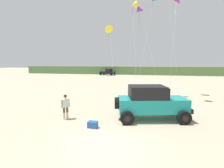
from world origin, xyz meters
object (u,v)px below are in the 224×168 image
(kite_purple_stunt, at_px, (134,5))
(kite_white_parafoil, at_px, (154,0))
(person_watching, at_px, (65,105))
(jeep, at_px, (151,102))
(kite_red_delta, at_px, (178,0))
(kite_green_box, at_px, (141,10))
(kite_black_sled, at_px, (110,30))
(cooler_box, at_px, (93,125))
(distant_pickup, at_px, (108,72))

(kite_purple_stunt, height_order, kite_white_parafoil, kite_purple_stunt)
(kite_purple_stunt, bearing_deg, person_watching, -104.24)
(jeep, relative_size, kite_red_delta, 0.49)
(kite_green_box, bearing_deg, kite_black_sled, -172.65)
(cooler_box, distance_m, kite_white_parafoil, 15.25)
(cooler_box, distance_m, distant_pickup, 43.05)
(jeep, distance_m, distant_pickup, 41.69)
(person_watching, xyz_separation_m, kite_white_parafoil, (5.53, 9.67, 9.56))
(distant_pickup, height_order, kite_green_box, kite_green_box)
(kite_white_parafoil, bearing_deg, person_watching, -119.74)
(distant_pickup, xyz_separation_m, kite_purple_stunt, (10.87, -28.41, 9.99))
(kite_black_sled, relative_size, kite_purple_stunt, 0.74)
(distant_pickup, relative_size, kite_purple_stunt, 0.43)
(distant_pickup, bearing_deg, kite_black_sled, -74.83)
(cooler_box, xyz_separation_m, kite_white_parafoil, (3.23, 10.76, 10.31))
(distant_pickup, height_order, kite_black_sled, kite_black_sled)
(cooler_box, bearing_deg, kite_red_delta, 60.94)
(jeep, xyz_separation_m, kite_white_parafoil, (-0.02, 8.41, 9.30))
(kite_purple_stunt, distance_m, kite_red_delta, 6.58)
(kite_green_box, bearing_deg, cooler_box, -96.80)
(kite_white_parafoil, bearing_deg, kite_purple_stunt, 131.64)
(kite_red_delta, relative_size, kite_white_parafoil, 0.93)
(person_watching, distance_m, kite_purple_stunt, 16.20)
(jeep, xyz_separation_m, distant_pickup, (-13.28, 39.51, -0.26))
(jeep, relative_size, kite_white_parafoil, 0.46)
(kite_red_delta, bearing_deg, cooler_box, -121.33)
(kite_purple_stunt, bearing_deg, kite_red_delta, -44.63)
(kite_black_sled, distance_m, kite_red_delta, 8.94)
(cooler_box, bearing_deg, person_watching, 157.02)
(kite_red_delta, bearing_deg, kite_white_parafoil, 140.06)
(kite_black_sled, bearing_deg, person_watching, -90.20)
(kite_red_delta, bearing_deg, distant_pickup, 115.14)
(person_watching, bearing_deg, kite_red_delta, 45.40)
(kite_purple_stunt, bearing_deg, kite_black_sled, -174.88)
(person_watching, distance_m, kite_black_sled, 13.97)
(distant_pickup, height_order, kite_purple_stunt, kite_purple_stunt)
(kite_black_sled, relative_size, kite_green_box, 0.79)
(cooler_box, xyz_separation_m, kite_black_sled, (-2.26, 13.17, 7.76))
(jeep, height_order, kite_white_parafoil, kite_white_parafoil)
(kite_green_box, height_order, kite_white_parafoil, kite_white_parafoil)
(cooler_box, height_order, kite_green_box, kite_green_box)
(jeep, relative_size, kite_purple_stunt, 0.43)
(kite_green_box, relative_size, kite_purple_stunt, 0.94)
(kite_black_sled, bearing_deg, kite_green_box, 7.35)
(kite_purple_stunt, xyz_separation_m, kite_red_delta, (4.59, -4.53, -1.31))
(jeep, xyz_separation_m, cooler_box, (-3.25, -2.35, -1.01))
(person_watching, xyz_separation_m, kite_black_sled, (0.04, 12.09, 7.02))
(kite_red_delta, xyz_separation_m, kite_white_parafoil, (-2.20, 1.84, 0.88))
(kite_black_sled, height_order, kite_purple_stunt, kite_purple_stunt)
(jeep, bearing_deg, kite_purple_stunt, 102.25)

